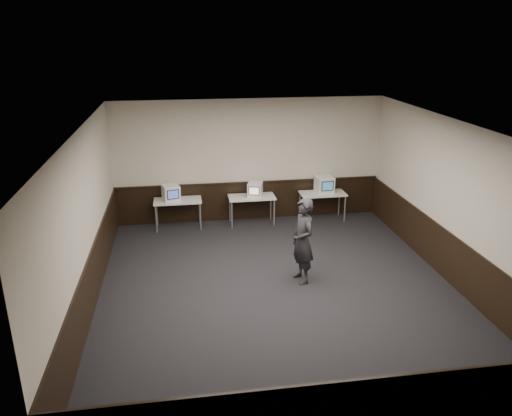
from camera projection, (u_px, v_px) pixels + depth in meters
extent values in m
plane|color=black|center=(278.00, 290.00, 9.80)|extent=(8.00, 8.00, 0.00)
plane|color=white|center=(281.00, 128.00, 8.72)|extent=(8.00, 8.00, 0.00)
plane|color=beige|center=(249.00, 161.00, 12.98)|extent=(7.00, 0.00, 7.00)
plane|color=beige|center=(350.00, 337.00, 5.54)|extent=(7.00, 0.00, 7.00)
plane|color=beige|center=(84.00, 224.00, 8.76)|extent=(0.00, 8.00, 8.00)
plane|color=beige|center=(455.00, 204.00, 9.77)|extent=(0.00, 8.00, 8.00)
cube|color=black|center=(250.00, 201.00, 13.34)|extent=(6.98, 0.04, 1.00)
cube|color=black|center=(344.00, 415.00, 5.93)|extent=(6.98, 0.04, 1.00)
cube|color=black|center=(93.00, 280.00, 9.13)|extent=(0.04, 7.98, 1.00)
cube|color=black|center=(446.00, 255.00, 10.14)|extent=(0.04, 7.98, 1.00)
cube|color=black|center=(250.00, 182.00, 13.14)|extent=(6.98, 0.06, 0.04)
cube|color=silver|center=(178.00, 201.00, 12.63)|extent=(1.20, 0.60, 0.04)
cylinder|color=#999999|center=(156.00, 219.00, 12.45)|extent=(0.04, 0.04, 0.71)
cylinder|color=#999999|center=(200.00, 217.00, 12.60)|extent=(0.04, 0.04, 0.71)
cylinder|color=#999999|center=(157.00, 212.00, 12.91)|extent=(0.04, 0.04, 0.71)
cylinder|color=#999999|center=(199.00, 210.00, 13.07)|extent=(0.04, 0.04, 0.71)
cube|color=silver|center=(252.00, 197.00, 12.90)|extent=(1.20, 0.60, 0.04)
cylinder|color=#999999|center=(232.00, 215.00, 12.72)|extent=(0.04, 0.04, 0.71)
cylinder|color=#999999|center=(274.00, 213.00, 12.88)|extent=(0.04, 0.04, 0.71)
cylinder|color=#999999|center=(230.00, 209.00, 13.18)|extent=(0.04, 0.04, 0.71)
cylinder|color=#999999|center=(271.00, 206.00, 13.34)|extent=(0.04, 0.04, 0.71)
cube|color=silver|center=(323.00, 194.00, 13.18)|extent=(1.20, 0.60, 0.04)
cylinder|color=#999999|center=(304.00, 211.00, 12.99)|extent=(0.04, 0.04, 0.71)
cylinder|color=#999999|center=(345.00, 209.00, 13.15)|extent=(0.04, 0.04, 0.71)
cylinder|color=#999999|center=(300.00, 205.00, 13.46)|extent=(0.04, 0.04, 0.71)
cylinder|color=#999999|center=(339.00, 203.00, 13.62)|extent=(0.04, 0.04, 0.71)
cube|color=white|center=(171.00, 193.00, 12.52)|extent=(0.49, 0.51, 0.40)
cube|color=black|center=(173.00, 195.00, 12.33)|extent=(0.30, 0.09, 0.24)
cube|color=#3A54AB|center=(173.00, 195.00, 12.32)|extent=(0.25, 0.07, 0.20)
cube|color=white|center=(255.00, 189.00, 12.86)|extent=(0.46, 0.47, 0.36)
cube|color=black|center=(254.00, 191.00, 12.67)|extent=(0.27, 0.09, 0.22)
cube|color=silver|center=(254.00, 191.00, 12.66)|extent=(0.23, 0.07, 0.18)
cube|color=white|center=(324.00, 184.00, 13.15)|extent=(0.47, 0.49, 0.44)
cube|color=black|center=(327.00, 186.00, 12.93)|extent=(0.33, 0.04, 0.26)
cube|color=teal|center=(328.00, 186.00, 12.92)|extent=(0.28, 0.03, 0.22)
imported|color=black|center=(303.00, 241.00, 9.88)|extent=(0.55, 0.71, 1.75)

